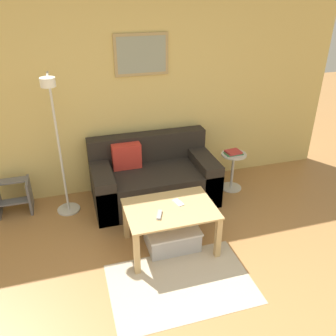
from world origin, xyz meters
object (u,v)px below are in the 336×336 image
(book_stack, at_px, (233,152))
(remote_control, at_px, (159,215))
(storage_bin, at_px, (172,236))
(floor_lamp, at_px, (58,144))
(coffee_table, at_px, (170,215))
(side_table, at_px, (233,168))
(couch, at_px, (153,179))
(cell_phone, at_px, (178,202))
(step_stool, at_px, (14,196))

(book_stack, distance_m, remote_control, 1.67)
(storage_bin, xyz_separation_m, remote_control, (-0.16, -0.11, 0.39))
(floor_lamp, relative_size, remote_control, 11.55)
(book_stack, xyz_separation_m, remote_control, (-1.30, -1.04, -0.04))
(coffee_table, height_order, floor_lamp, floor_lamp)
(side_table, bearing_deg, book_stack, 137.83)
(couch, distance_m, book_stack, 1.12)
(couch, relative_size, floor_lamp, 0.90)
(couch, distance_m, coffee_table, 1.00)
(cell_phone, height_order, step_stool, cell_phone)
(floor_lamp, distance_m, step_stool, 1.00)
(storage_bin, xyz_separation_m, floor_lamp, (-1.04, 0.89, 0.84))
(storage_bin, height_order, floor_lamp, floor_lamp)
(floor_lamp, bearing_deg, book_stack, 1.08)
(floor_lamp, relative_size, side_table, 3.30)
(storage_bin, bearing_deg, book_stack, 39.18)
(floor_lamp, height_order, side_table, floor_lamp)
(step_stool, bearing_deg, coffee_table, -35.63)
(cell_phone, bearing_deg, storage_bin, -161.57)
(couch, xyz_separation_m, storage_bin, (-0.05, -0.98, -0.17))
(book_stack, bearing_deg, floor_lamp, -178.92)
(side_table, relative_size, step_stool, 1.26)
(couch, bearing_deg, storage_bin, -92.69)
(side_table, distance_m, remote_control, 1.68)
(cell_phone, bearing_deg, side_table, 24.52)
(side_table, xyz_separation_m, cell_phone, (-1.06, -0.86, 0.18))
(coffee_table, xyz_separation_m, step_stool, (-1.65, 1.18, -0.18))
(side_table, bearing_deg, remote_control, -141.87)
(couch, bearing_deg, remote_control, -100.93)
(floor_lamp, xyz_separation_m, cell_phone, (1.13, -0.83, -0.46))
(remote_control, bearing_deg, floor_lamp, 153.85)
(book_stack, bearing_deg, remote_control, -141.50)
(remote_control, relative_size, cell_phone, 1.07)
(couch, distance_m, storage_bin, 0.99)
(side_table, bearing_deg, step_stool, 174.95)
(couch, distance_m, remote_control, 1.13)
(floor_lamp, height_order, book_stack, floor_lamp)
(coffee_table, relative_size, cell_phone, 6.58)
(couch, bearing_deg, floor_lamp, -175.21)
(book_stack, xyz_separation_m, step_stool, (-2.81, 0.24, -0.32))
(couch, relative_size, remote_control, 10.35)
(coffee_table, height_order, side_table, side_table)
(couch, bearing_deg, step_stool, 173.63)
(book_stack, height_order, step_stool, book_stack)
(book_stack, relative_size, cell_phone, 1.65)
(couch, distance_m, cell_phone, 0.95)
(floor_lamp, bearing_deg, cell_phone, -36.26)
(cell_phone, relative_size, step_stool, 0.34)
(coffee_table, distance_m, storage_bin, 0.28)
(coffee_table, bearing_deg, step_stool, 144.37)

